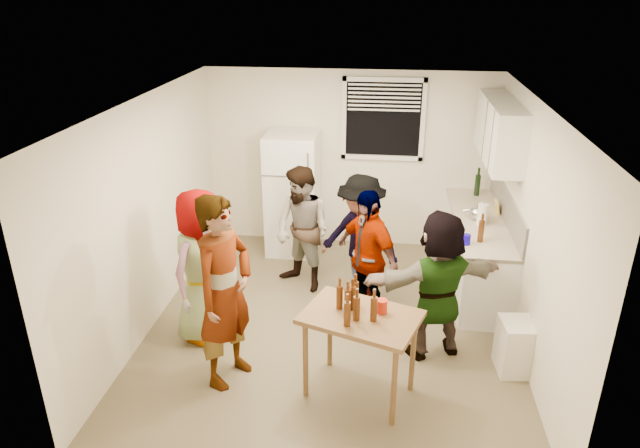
# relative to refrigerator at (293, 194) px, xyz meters

# --- Properties ---
(room) EXTENTS (4.00, 4.50, 2.50)m
(room) POSITION_rel_refrigerator_xyz_m (0.75, -1.88, -0.85)
(room) COLOR #EEE7CE
(room) RESTS_ON ground
(window) EXTENTS (1.12, 0.10, 1.06)m
(window) POSITION_rel_refrigerator_xyz_m (1.20, 0.33, 1.00)
(window) COLOR white
(window) RESTS_ON room
(refrigerator) EXTENTS (0.70, 0.70, 1.70)m
(refrigerator) POSITION_rel_refrigerator_xyz_m (0.00, 0.00, 0.00)
(refrigerator) COLOR white
(refrigerator) RESTS_ON ground
(counter_lower) EXTENTS (0.60, 2.20, 0.86)m
(counter_lower) POSITION_rel_refrigerator_xyz_m (2.45, -0.73, -0.42)
(counter_lower) COLOR white
(counter_lower) RESTS_ON ground
(countertop) EXTENTS (0.64, 2.22, 0.04)m
(countertop) POSITION_rel_refrigerator_xyz_m (2.45, -0.73, 0.03)
(countertop) COLOR beige
(countertop) RESTS_ON counter_lower
(backsplash) EXTENTS (0.03, 2.20, 0.36)m
(backsplash) POSITION_rel_refrigerator_xyz_m (2.74, -0.73, 0.23)
(backsplash) COLOR #A7A199
(backsplash) RESTS_ON countertop
(upper_cabinets) EXTENTS (0.34, 1.60, 0.70)m
(upper_cabinets) POSITION_rel_refrigerator_xyz_m (2.58, -0.53, 1.10)
(upper_cabinets) COLOR white
(upper_cabinets) RESTS_ON room
(kettle) EXTENTS (0.30, 0.28, 0.20)m
(kettle) POSITION_rel_refrigerator_xyz_m (2.40, -0.76, 0.05)
(kettle) COLOR silver
(kettle) RESTS_ON countertop
(paper_towel) EXTENTS (0.12, 0.12, 0.26)m
(paper_towel) POSITION_rel_refrigerator_xyz_m (2.43, -0.91, 0.05)
(paper_towel) COLOR white
(paper_towel) RESTS_ON countertop
(wine_bottle) EXTENTS (0.07, 0.07, 0.29)m
(wine_bottle) POSITION_rel_refrigerator_xyz_m (2.50, 0.11, 0.05)
(wine_bottle) COLOR black
(wine_bottle) RESTS_ON countertop
(beer_bottle_counter) EXTENTS (0.06, 0.06, 0.25)m
(beer_bottle_counter) POSITION_rel_refrigerator_xyz_m (2.35, -1.40, 0.05)
(beer_bottle_counter) COLOR #47230C
(beer_bottle_counter) RESTS_ON countertop
(blue_cup) EXTENTS (0.09, 0.09, 0.12)m
(blue_cup) POSITION_rel_refrigerator_xyz_m (2.19, -1.49, 0.05)
(blue_cup) COLOR #1204B5
(blue_cup) RESTS_ON countertop
(picture_frame) EXTENTS (0.02, 0.19, 0.16)m
(picture_frame) POSITION_rel_refrigerator_xyz_m (2.67, -0.49, 0.13)
(picture_frame) COLOR #E6BF54
(picture_frame) RESTS_ON countertop
(trash_bin) EXTENTS (0.41, 0.41, 0.55)m
(trash_bin) POSITION_rel_refrigerator_xyz_m (2.65, -2.47, -0.60)
(trash_bin) COLOR white
(trash_bin) RESTS_ON ground
(serving_table) EXTENTS (1.17, 0.97, 0.85)m
(serving_table) POSITION_rel_refrigerator_xyz_m (1.12, -3.00, -0.85)
(serving_table) COLOR brown
(serving_table) RESTS_ON ground
(beer_bottle_table) EXTENTS (0.06, 0.06, 0.23)m
(beer_bottle_table) POSITION_rel_refrigerator_xyz_m (1.08, -3.08, 0.00)
(beer_bottle_table) COLOR #47230C
(beer_bottle_table) RESTS_ON serving_table
(red_cup) EXTENTS (0.10, 0.10, 0.13)m
(red_cup) POSITION_rel_refrigerator_xyz_m (1.30, -2.93, 0.00)
(red_cup) COLOR #B4240F
(red_cup) RESTS_ON serving_table
(guest_grey) EXTENTS (1.88, 1.43, 0.54)m
(guest_grey) POSITION_rel_refrigerator_xyz_m (-0.58, -2.26, -0.85)
(guest_grey) COLOR gray
(guest_grey) RESTS_ON ground
(guest_stripe) EXTENTS (2.01, 1.38, 0.45)m
(guest_stripe) POSITION_rel_refrigerator_xyz_m (-0.14, -2.91, -0.85)
(guest_stripe) COLOR #141933
(guest_stripe) RESTS_ON ground
(guest_back_left) EXTENTS (1.52, 1.72, 0.59)m
(guest_back_left) POSITION_rel_refrigerator_xyz_m (0.30, -1.07, -0.85)
(guest_back_left) COLOR #4F3320
(guest_back_left) RESTS_ON ground
(guest_back_right) EXTENTS (1.58, 1.85, 0.58)m
(guest_back_right) POSITION_rel_refrigerator_xyz_m (1.02, -1.25, -0.85)
(guest_back_right) COLOR #38383C
(guest_back_right) RESTS_ON ground
(guest_black) EXTENTS (1.75, 1.74, 0.38)m
(guest_black) POSITION_rel_refrigerator_xyz_m (1.11, -1.69, -0.85)
(guest_black) COLOR black
(guest_black) RESTS_ON ground
(guest_orange) EXTENTS (1.93, 1.99, 0.46)m
(guest_orange) POSITION_rel_refrigerator_xyz_m (1.85, -2.25, -0.85)
(guest_orange) COLOR #E98C52
(guest_orange) RESTS_ON ground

